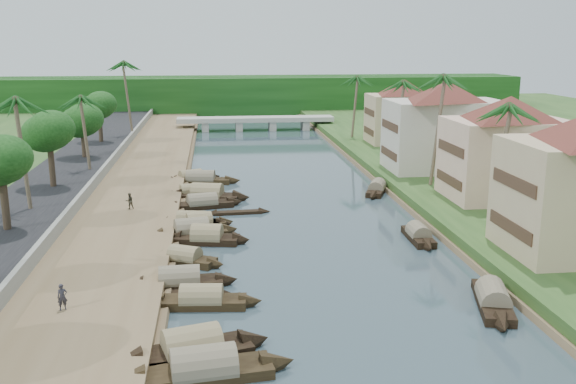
{
  "coord_description": "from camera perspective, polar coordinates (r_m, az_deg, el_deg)",
  "views": [
    {
      "loc": [
        -7.57,
        -43.08,
        16.04
      ],
      "look_at": [
        -0.74,
        15.29,
        2.0
      ],
      "focal_mm": 40.0,
      "sensor_mm": 36.0,
      "label": 1
    }
  ],
  "objects": [
    {
      "name": "tree_4",
      "position": [
        85.27,
        -17.83,
        6.01
      ],
      "size": [
        4.79,
        4.79,
        6.6
      ],
      "color": "#423126",
      "rests_on": "ground"
    },
    {
      "name": "sampan_13",
      "position": [
        74.59,
        -8.62,
        1.19
      ],
      "size": [
        7.5,
        4.25,
        2.07
      ],
      "rotation": [
        0.0,
        0.0,
        0.39
      ],
      "color": "black",
      "rests_on": "ground"
    },
    {
      "name": "palm_3",
      "position": [
        84.42,
        9.69,
        9.46
      ],
      "size": [
        3.2,
        3.2,
        11.01
      ],
      "color": "brown",
      "rests_on": "ground"
    },
    {
      "name": "sampan_9",
      "position": [
        63.02,
        -7.63,
        -1.04
      ],
      "size": [
        8.45,
        3.28,
        2.11
      ],
      "rotation": [
        0.0,
        0.0,
        0.21
      ],
      "color": "black",
      "rests_on": "ground"
    },
    {
      "name": "sampan_4",
      "position": [
        47.7,
        -9.15,
        -5.87
      ],
      "size": [
        6.42,
        4.24,
        1.9
      ],
      "rotation": [
        0.0,
        0.0,
        -0.48
      ],
      "color": "black",
      "rests_on": "ground"
    },
    {
      "name": "person_near",
      "position": [
        39.59,
        -19.43,
        -8.79
      ],
      "size": [
        0.67,
        0.56,
        1.57
      ],
      "primitive_type": "imported",
      "rotation": [
        0.0,
        0.0,
        0.37
      ],
      "color": "#292830",
      "rests_on": "left_bank"
    },
    {
      "name": "building_far",
      "position": [
        76.5,
        13.78,
        5.8
      ],
      "size": [
        15.59,
        15.59,
        10.2
      ],
      "color": "beige",
      "rests_on": "right_bank"
    },
    {
      "name": "tree_3",
      "position": [
        68.87,
        -20.49,
        5.0
      ],
      "size": [
        4.65,
        4.65,
        7.56
      ],
      "color": "#423126",
      "rests_on": "ground"
    },
    {
      "name": "sampan_11",
      "position": [
        66.29,
        -7.18,
        -0.3
      ],
      "size": [
        9.34,
        4.24,
        2.57
      ],
      "rotation": [
        0.0,
        0.0,
        -0.25
      ],
      "color": "black",
      "rests_on": "ground"
    },
    {
      "name": "sampan_16",
      "position": [
        69.36,
        7.92,
        0.28
      ],
      "size": [
        4.37,
        7.8,
        1.95
      ],
      "rotation": [
        0.0,
        0.0,
        1.17
      ],
      "color": "black",
      "rests_on": "ground"
    },
    {
      "name": "ground",
      "position": [
        46.59,
        3.11,
        -6.72
      ],
      "size": [
        220.0,
        220.0,
        0.0
      ],
      "primitive_type": "plane",
      "color": "#32444C",
      "rests_on": "ground"
    },
    {
      "name": "left_bank",
      "position": [
        65.54,
        -13.86,
        -0.77
      ],
      "size": [
        10.0,
        180.0,
        0.8
      ],
      "primitive_type": "cube",
      "color": "brown",
      "rests_on": "ground"
    },
    {
      "name": "tree_2",
      "position": [
        54.32,
        -24.19,
        2.45
      ],
      "size": [
        4.43,
        4.43,
        7.32
      ],
      "color": "#423126",
      "rests_on": "ground"
    },
    {
      "name": "road",
      "position": [
        67.09,
        -21.09,
        -0.7
      ],
      "size": [
        8.0,
        180.0,
        1.4
      ],
      "primitive_type": "cube",
      "color": "black",
      "rests_on": "ground"
    },
    {
      "name": "palm_7",
      "position": [
        99.88,
        5.9,
        9.99
      ],
      "size": [
        3.2,
        3.2,
        10.72
      ],
      "color": "brown",
      "rests_on": "ground"
    },
    {
      "name": "palm_2",
      "position": [
        67.17,
        13.17,
        9.72
      ],
      "size": [
        3.2,
        3.2,
        12.72
      ],
      "color": "brown",
      "rests_on": "ground"
    },
    {
      "name": "person_far",
      "position": [
        60.71,
        -13.91,
        -0.77
      ],
      "size": [
        0.9,
        0.82,
        1.5
      ],
      "primitive_type": "imported",
      "rotation": [
        0.0,
        0.0,
        3.56
      ],
      "color": "#373326",
      "rests_on": "left_bank"
    },
    {
      "name": "palm_5",
      "position": [
        59.81,
        -22.79,
        7.41
      ],
      "size": [
        3.2,
        3.2,
        11.22
      ],
      "color": "brown",
      "rests_on": "ground"
    },
    {
      "name": "sampan_5",
      "position": [
        52.23,
        -7.21,
        -4.08
      ],
      "size": [
        7.36,
        3.08,
        2.28
      ],
      "rotation": [
        0.0,
        0.0,
        -0.19
      ],
      "color": "black",
      "rests_on": "ground"
    },
    {
      "name": "sampan_10",
      "position": [
        67.68,
        -8.57,
        -0.07
      ],
      "size": [
        6.95,
        3.14,
        1.92
      ],
      "rotation": [
        0.0,
        0.0,
        0.26
      ],
      "color": "black",
      "rests_on": "ground"
    },
    {
      "name": "building_distant",
      "position": [
        95.7,
        10.19,
        7.14
      ],
      "size": [
        12.62,
        12.62,
        9.2
      ],
      "color": "tan",
      "rests_on": "right_bank"
    },
    {
      "name": "building_mid",
      "position": [
        64.16,
        18.91,
        3.83
      ],
      "size": [
        14.11,
        14.11,
        9.7
      ],
      "color": "beige",
      "rests_on": "right_bank"
    },
    {
      "name": "sampan_14",
      "position": [
        41.94,
        17.75,
        -9.11
      ],
      "size": [
        3.89,
        8.97,
        2.15
      ],
      "rotation": [
        0.0,
        0.0,
        1.31
      ],
      "color": "black",
      "rests_on": "ground"
    },
    {
      "name": "sampan_0",
      "position": [
        32.5,
        -7.48,
        -15.42
      ],
      "size": [
        9.47,
        3.06,
        2.42
      ],
      "rotation": [
        0.0,
        0.0,
        0.13
      ],
      "color": "black",
      "rests_on": "ground"
    },
    {
      "name": "canoe_1",
      "position": [
        42.17,
        -8.56,
        -8.94
      ],
      "size": [
        5.46,
        1.51,
        0.87
      ],
      "rotation": [
        0.0,
        0.0,
        -0.12
      ],
      "color": "black",
      "rests_on": "ground"
    },
    {
      "name": "tree_5",
      "position": [
        97.69,
        -16.46,
        7.32
      ],
      "size": [
        4.57,
        4.57,
        7.12
      ],
      "color": "#423126",
      "rests_on": "ground"
    },
    {
      "name": "canoe_2",
      "position": [
        60.59,
        -4.48,
        -1.86
      ],
      "size": [
        6.29,
        1.3,
        0.91
      ],
      "rotation": [
        0.0,
        0.0,
        0.06
      ],
      "color": "black",
      "rests_on": "ground"
    },
    {
      "name": "sampan_1",
      "position": [
        34.39,
        -8.52,
        -13.73
      ],
      "size": [
        8.85,
        4.19,
        2.52
      ],
      "rotation": [
        0.0,
        0.0,
        0.27
      ],
      "color": "black",
      "rests_on": "ground"
    },
    {
      "name": "sampan_8",
      "position": [
        56.31,
        -7.9,
        -2.81
      ],
      "size": [
        6.49,
        2.85,
        1.99
      ],
      "rotation": [
        0.0,
        0.0,
        0.22
      ],
      "color": "black",
      "rests_on": "ground"
    },
    {
      "name": "retaining_wall",
      "position": [
        65.99,
        -17.52,
        -0.06
      ],
      "size": [
        0.4,
        180.0,
        1.1
      ],
      "primitive_type": "cube",
      "color": "gray",
      "rests_on": "left_bank"
    },
    {
      "name": "sampan_2",
      "position": [
        40.28,
        -7.69,
        -9.52
      ],
      "size": [
        7.77,
        2.27,
        2.05
      ],
      "rotation": [
        0.0,
        0.0,
        -0.1
      ],
      "color": "black",
      "rests_on": "ground"
    },
    {
      "name": "right_bank",
      "position": [
        70.17,
        15.76,
        0.21
      ],
      "size": [
        16.0,
        180.0,
        1.2
      ],
      "primitive_type": "cube",
      "color": "#25451B",
      "rests_on": "ground"
    },
    {
      "name": "sampan_12",
      "position": [
        73.82,
        -7.76,
        1.09
      ],
      "size": [
        9.5,
        2.99,
        2.22
      ],
      "rotation": [
        0.0,
        0.0,
        -0.14
      ],
      "color": "black",
      "rests_on": "ground"
    },
    {
      "name": "sampan_3",
      "position": [
        43.44,
        -9.6,
        -7.85
      ],
      "size": [
        7.95,
        2.03,
        2.14
      ],
      "rotation": [
        0.0,
        0.0,
        0.04
      ],
      "color": "black",
      "rests_on": "ground"
    },
    {
      "name": "treeline",
      "position": [
        143.79,
        -3.67,
        8.61
      ],
      "size": [
        120.0,
        14.0,
        8.0
      ],
      "color": "#0F350E",
      "rests_on": "ground"
    },
    {
      "name": "palm_1",
      "position": [
        55.98,
        18.41,
        7.03
      ],
      "size": [
        3.2,
        3.2,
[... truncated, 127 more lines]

